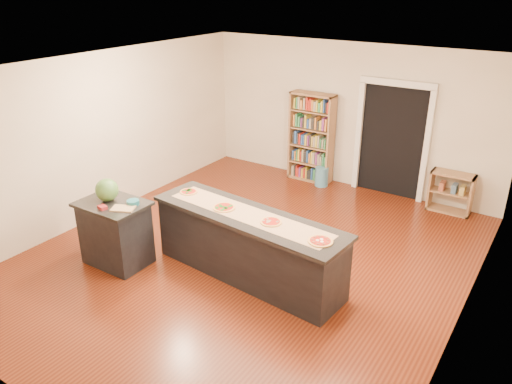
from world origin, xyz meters
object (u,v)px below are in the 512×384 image
Objects in this scene: waste_bin at (322,177)px; watermelon at (107,190)px; bookshelf at (311,138)px; low_shelf at (451,192)px; kitchen_island at (248,246)px; side_counter at (116,233)px.

watermelon reaches higher than waste_bin.
low_shelf is (2.80, 0.00, -0.53)m from bookshelf.
kitchen_island reaches higher than waste_bin.
waste_bin is (-0.61, 3.54, -0.29)m from kitchen_island.
waste_bin is (1.20, 4.29, -0.29)m from side_counter.
side_counter reaches higher than kitchen_island.
kitchen_island is at bearing -75.44° from bookshelf.
watermelon is (-1.31, -4.26, 0.94)m from waste_bin.
bookshelf is at bearing -179.95° from low_shelf.
bookshelf is at bearing 109.75° from kitchen_island.
low_shelf is 5.86m from watermelon.
low_shelf is 2.46m from waste_bin.
bookshelf reaches higher than kitchen_island.
bookshelf reaches higher than watermelon.
watermelon is at bearing 165.90° from side_counter.
bookshelf reaches higher than low_shelf.
kitchen_island is 3.93× the size of low_shelf.
waste_bin is at bearing 73.90° from side_counter.
bookshelf is 2.45× the size of low_shelf.
waste_bin is at bearing -175.98° from low_shelf.
side_counter is 1.32× the size of low_shelf.
side_counter reaches higher than low_shelf.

